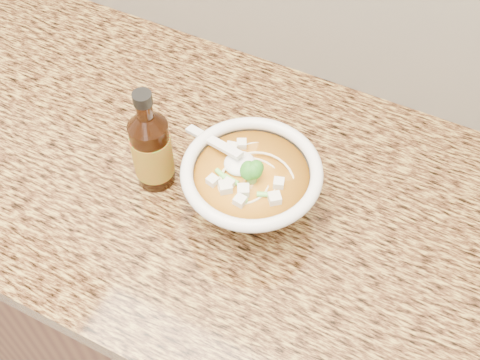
% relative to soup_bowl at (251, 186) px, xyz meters
% --- Properties ---
extents(cabinet, '(4.00, 0.65, 0.86)m').
position_rel_soup_bowl_xyz_m(cabinet, '(-0.24, 0.03, -0.52)').
color(cabinet, '#351910').
rests_on(cabinet, ground).
extents(counter_slab, '(4.00, 0.68, 0.04)m').
position_rel_soup_bowl_xyz_m(counter_slab, '(-0.24, 0.03, -0.07)').
color(counter_slab, '#AB8C3E').
rests_on(counter_slab, cabinet).
extents(soup_bowl, '(0.25, 0.22, 0.12)m').
position_rel_soup_bowl_xyz_m(soup_bowl, '(0.00, 0.00, 0.00)').
color(soup_bowl, white).
rests_on(soup_bowl, counter_slab).
extents(hot_sauce_bottle, '(0.07, 0.07, 0.20)m').
position_rel_soup_bowl_xyz_m(hot_sauce_bottle, '(-0.17, -0.02, 0.02)').
color(hot_sauce_bottle, black).
rests_on(hot_sauce_bottle, counter_slab).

